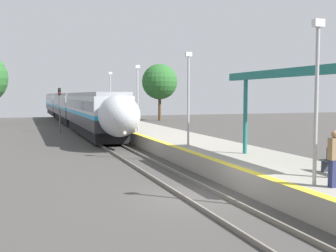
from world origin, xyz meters
name	(u,v)px	position (x,y,z in m)	size (l,w,h in m)	color
ground_plane	(201,197)	(0.00, 0.00, 0.00)	(120.00, 120.00, 0.00)	#423F3D
rail_left	(183,197)	(-0.72, 0.00, 0.07)	(0.08, 90.00, 0.15)	slate
rail_right	(218,193)	(0.72, 0.00, 0.07)	(0.08, 90.00, 0.15)	slate
train	(71,106)	(0.00, 42.53, 2.28)	(2.92, 61.68, 3.98)	black
platform_right	(291,178)	(3.93, 0.00, 0.45)	(4.51, 64.00, 0.90)	gray
person_waiting	(334,158)	(2.95, -3.56, 1.83)	(0.36, 0.23, 1.78)	navy
railway_signal	(60,105)	(-2.57, 28.90, 2.72)	(0.28, 0.28, 4.45)	#59595E
lamppost_near	(317,91)	(2.58, -3.11, 3.90)	(0.36, 0.20, 5.23)	#9E9EA3
lamppost_mid	(188,93)	(2.58, 7.62, 3.90)	(0.36, 0.20, 5.23)	#9E9EA3
lamppost_far	(138,93)	(2.58, 18.35, 3.90)	(0.36, 0.20, 5.23)	#9E9EA3
lamppost_farthest	(110,94)	(2.58, 29.08, 3.90)	(0.36, 0.20, 5.23)	#9E9EA3
station_canopy	(298,76)	(4.73, 0.80, 4.58)	(2.02, 9.59, 3.97)	#1E6B66
background_tree_right	(160,82)	(12.95, 44.33, 5.66)	(5.16, 5.16, 8.27)	brown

